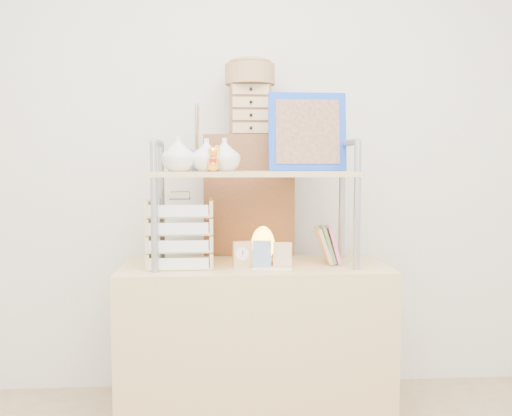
{
  "coord_description": "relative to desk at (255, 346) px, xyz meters",
  "views": [
    {
      "loc": [
        -0.16,
        -1.34,
        1.21
      ],
      "look_at": [
        0.01,
        1.2,
        1.01
      ],
      "focal_mm": 40.0,
      "sensor_mm": 36.0,
      "label": 1
    }
  ],
  "objects": [
    {
      "name": "room_shell",
      "position": [
        0.0,
        -0.81,
        1.32
      ],
      "size": [
        3.42,
        3.41,
        2.61
      ],
      "color": "silver",
      "rests_on": "ground"
    },
    {
      "name": "desk",
      "position": [
        0.0,
        0.0,
        0.0
      ],
      "size": [
        1.2,
        0.5,
        0.75
      ],
      "primitive_type": "cube",
      "color": "tan",
      "rests_on": "ground"
    },
    {
      "name": "cabinet",
      "position": [
        -0.0,
        0.37,
        0.3
      ],
      "size": [
        0.47,
        0.28,
        1.35
      ],
      "primitive_type": "cube",
      "rotation": [
        0.0,
        0.0,
        -0.09
      ],
      "color": "brown",
      "rests_on": "ground"
    },
    {
      "name": "hutch",
      "position": [
        -0.06,
        0.01,
        0.82
      ],
      "size": [
        0.9,
        0.34,
        0.79
      ],
      "color": "#9499A2",
      "rests_on": "desk"
    },
    {
      "name": "letter_tray",
      "position": [
        -0.33,
        -0.02,
        0.51
      ],
      "size": [
        0.28,
        0.26,
        0.33
      ],
      "color": "tan",
      "rests_on": "desk"
    },
    {
      "name": "salt_lamp",
      "position": [
        0.04,
        0.0,
        0.46
      ],
      "size": [
        0.11,
        0.11,
        0.17
      ],
      "color": "brown",
      "rests_on": "desk"
    },
    {
      "name": "desk_clock",
      "position": [
        -0.06,
        -0.06,
        0.43
      ],
      "size": [
        0.09,
        0.05,
        0.12
      ],
      "color": "tan",
      "rests_on": "desk"
    },
    {
      "name": "postcard_stand",
      "position": [
        0.07,
        -0.11,
        0.41
      ],
      "size": [
        0.18,
        0.07,
        0.12
      ],
      "color": "white",
      "rests_on": "desk"
    },
    {
      "name": "drawer_chest",
      "position": [
        -0.0,
        0.35,
        1.1
      ],
      "size": [
        0.2,
        0.16,
        0.25
      ],
      "color": "brown",
      "rests_on": "cabinet"
    },
    {
      "name": "woven_basket",
      "position": [
        -0.0,
        0.35,
        1.28
      ],
      "size": [
        0.25,
        0.25,
        0.1
      ],
      "primitive_type": "cylinder",
      "color": "olive",
      "rests_on": "drawer_chest"
    }
  ]
}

